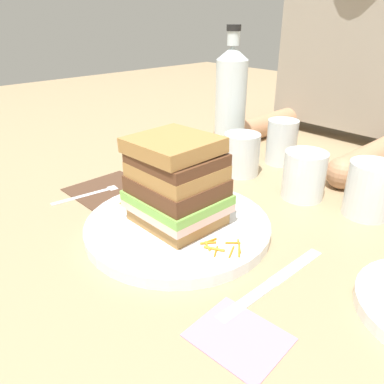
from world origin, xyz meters
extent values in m
plane|color=#9E8460|center=(0.00, 0.00, 0.00)|extent=(3.00, 3.00, 0.00)
cylinder|color=white|center=(-0.01, -0.03, 0.01)|extent=(0.28, 0.28, 0.02)
cube|color=#A87A42|center=(-0.01, -0.03, 0.03)|extent=(0.12, 0.11, 0.02)
cube|color=beige|center=(-0.01, -0.03, 0.05)|extent=(0.13, 0.12, 0.01)
cube|color=#7AB74C|center=(-0.01, -0.03, 0.06)|extent=(0.13, 0.12, 0.01)
cube|color=#56331E|center=(-0.01, -0.03, 0.08)|extent=(0.12, 0.11, 0.03)
cube|color=#A87A42|center=(-0.01, -0.03, 0.10)|extent=(0.12, 0.11, 0.02)
cube|color=#56331E|center=(-0.01, -0.03, 0.12)|extent=(0.12, 0.11, 0.02)
cube|color=#A87A42|center=(-0.01, -0.03, 0.14)|extent=(0.12, 0.11, 0.03)
cylinder|color=orange|center=(-0.11, -0.05, 0.02)|extent=(0.00, 0.03, 0.00)
cylinder|color=orange|center=(-0.10, -0.04, 0.02)|extent=(0.02, 0.03, 0.00)
cylinder|color=orange|center=(-0.12, -0.03, 0.02)|extent=(0.01, 0.03, 0.00)
cylinder|color=orange|center=(-0.12, -0.03, 0.02)|extent=(0.03, 0.02, 0.00)
cylinder|color=orange|center=(-0.11, -0.03, 0.02)|extent=(0.00, 0.02, 0.00)
cylinder|color=orange|center=(0.09, -0.05, 0.02)|extent=(0.02, 0.02, 0.00)
cylinder|color=orange|center=(0.11, -0.02, 0.02)|extent=(0.02, 0.02, 0.00)
cylinder|color=orange|center=(0.07, -0.03, 0.02)|extent=(0.01, 0.02, 0.00)
cylinder|color=orange|center=(0.08, -0.05, 0.02)|extent=(0.02, 0.01, 0.00)
cylinder|color=orange|center=(0.11, -0.03, 0.02)|extent=(0.02, 0.02, 0.00)
cylinder|color=orange|center=(0.09, -0.04, 0.02)|extent=(0.03, 0.02, 0.00)
cylinder|color=orange|center=(0.09, -0.01, 0.02)|extent=(0.02, 0.02, 0.00)
cylinder|color=orange|center=(0.11, -0.01, 0.02)|extent=(0.03, 0.02, 0.00)
cylinder|color=orange|center=(0.07, -0.04, 0.02)|extent=(0.02, 0.02, 0.00)
cube|color=#4C3323|center=(-0.21, -0.03, 0.00)|extent=(0.13, 0.14, 0.00)
cube|color=silver|center=(-0.22, -0.08, 0.00)|extent=(0.02, 0.11, 0.00)
cube|color=silver|center=(-0.21, -0.02, 0.00)|extent=(0.02, 0.02, 0.00)
cylinder|color=silver|center=(-0.20, 0.01, 0.00)|extent=(0.01, 0.04, 0.00)
cylinder|color=silver|center=(-0.20, 0.01, 0.00)|extent=(0.01, 0.04, 0.00)
cylinder|color=silver|center=(-0.21, 0.01, 0.00)|extent=(0.01, 0.04, 0.00)
cylinder|color=silver|center=(-0.21, 0.01, 0.00)|extent=(0.01, 0.04, 0.00)
cube|color=silver|center=(0.17, -0.07, 0.00)|extent=(0.01, 0.10, 0.00)
cube|color=silver|center=(0.17, 0.03, 0.00)|extent=(0.02, 0.11, 0.00)
cylinder|color=white|center=(0.06, 0.22, 0.04)|extent=(0.08, 0.08, 0.09)
cylinder|color=orange|center=(0.06, 0.22, 0.03)|extent=(0.07, 0.07, 0.06)
cylinder|color=silver|center=(-0.19, 0.29, 0.11)|extent=(0.07, 0.07, 0.22)
cone|color=silver|center=(-0.19, 0.29, 0.23)|extent=(0.07, 0.07, 0.03)
cylinder|color=silver|center=(-0.19, 0.29, 0.26)|extent=(0.03, 0.03, 0.03)
cylinder|color=black|center=(-0.19, 0.29, 0.28)|extent=(0.03, 0.03, 0.01)
cylinder|color=silver|center=(-0.07, 0.33, 0.05)|extent=(0.07, 0.07, 0.10)
cylinder|color=silver|center=(0.17, 0.24, 0.05)|extent=(0.08, 0.08, 0.09)
cylinder|color=silver|center=(-0.09, 0.22, 0.04)|extent=(0.07, 0.07, 0.09)
cube|color=pink|center=(0.20, -0.12, 0.00)|extent=(0.10, 0.09, 0.00)
cylinder|color=tan|center=(-0.22, 0.44, 0.03)|extent=(0.06, 0.26, 0.06)
cylinder|color=tan|center=(0.08, 0.44, 0.03)|extent=(0.06, 0.26, 0.06)
sphere|color=tan|center=(-0.22, 0.31, 0.03)|extent=(0.06, 0.06, 0.06)
sphere|color=tan|center=(0.08, 0.31, 0.03)|extent=(0.06, 0.06, 0.06)
cube|color=gray|center=(-0.07, 0.62, 0.19)|extent=(0.41, 0.10, 0.32)
camera|label=1|loc=(0.39, -0.36, 0.31)|focal=35.63mm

